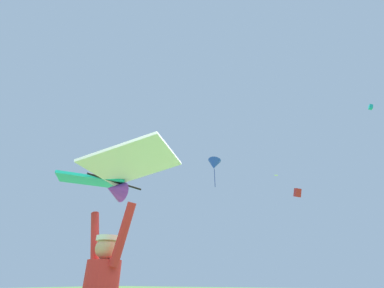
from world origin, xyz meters
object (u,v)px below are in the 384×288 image
distant_kite_red_low_right (297,193)px  distant_kite_white_far_center (276,175)px  distant_kite_blue_high_right (214,164)px  distant_kite_teal_overhead_distant (371,107)px  held_stunt_kite (111,176)px

distant_kite_red_low_right → distant_kite_white_far_center: distant_kite_white_far_center is taller
distant_kite_blue_high_right → distant_kite_white_far_center: size_ratio=3.06×
distant_kite_teal_overhead_distant → held_stunt_kite: bearing=-105.7°
held_stunt_kite → distant_kite_red_low_right: 29.82m
distant_kite_white_far_center → distant_kite_teal_overhead_distant: bearing=-1.2°
held_stunt_kite → distant_kite_blue_high_right: distant_kite_blue_high_right is taller
held_stunt_kite → distant_kite_red_low_right: distant_kite_red_low_right is taller
distant_kite_teal_overhead_distant → distant_kite_blue_high_right: bearing=-123.3°
distant_kite_blue_high_right → distant_kite_white_far_center: 22.43m
distant_kite_white_far_center → held_stunt_kite: bearing=-83.2°
held_stunt_kite → distant_kite_blue_high_right: (-4.36, 12.95, 6.03)m
distant_kite_teal_overhead_distant → distant_kite_white_far_center: distant_kite_teal_overhead_distant is taller
held_stunt_kite → distant_kite_red_low_right: bearing=92.2°
held_stunt_kite → distant_kite_white_far_center: bearing=96.8°
held_stunt_kite → distant_kite_red_low_right: size_ratio=1.64×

